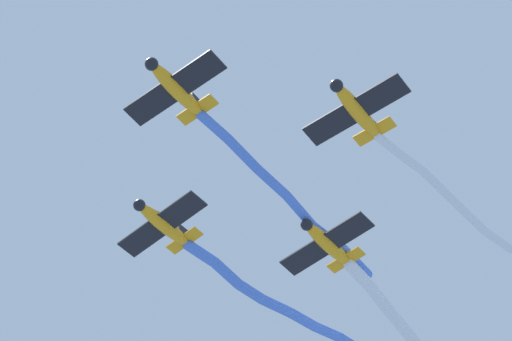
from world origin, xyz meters
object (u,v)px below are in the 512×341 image
Objects in this scene: airplane_left_wing at (356,109)px; airplane_right_wing at (162,224)px; airplane_slot at (327,243)px; airplane_lead at (175,88)px.

airplane_left_wing is 1.03× the size of airplane_right_wing.
airplane_right_wing is (15.38, -8.80, 0.70)m from airplane_left_wing.
airplane_right_wing is at bearing -42.50° from airplane_slot.
airplane_lead is 1.01× the size of airplane_slot.
airplane_left_wing is at bearing 134.85° from airplane_lead.
airplane_left_wing is at bearing 47.54° from airplane_slot.
airplane_right_wing reaches higher than airplane_lead.
airplane_right_wing reaches higher than airplane_left_wing.
airplane_lead is at bearing -46.84° from airplane_left_wing.
airplane_right_wing reaches higher than airplane_slot.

